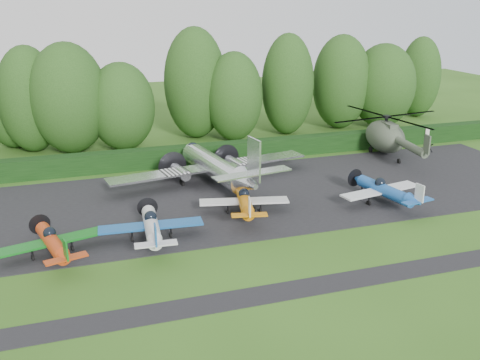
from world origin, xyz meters
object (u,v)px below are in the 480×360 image
object	(u,v)px
light_plane_red	(53,242)
helicopter	(386,134)
light_plane_blue	(385,190)
transport_plane	(216,167)
light_plane_orange	(245,201)
light_plane_white	(152,226)
sign_board	(435,132)

from	to	relation	value
light_plane_red	helicopter	world-z (taller)	helicopter
light_plane_red	helicopter	bearing A→B (deg)	38.11
light_plane_red	light_plane_blue	xyz separation A→B (m)	(26.62, 1.84, 0.09)
transport_plane	light_plane_orange	world-z (taller)	transport_plane
light_plane_white	sign_board	distance (m)	40.54
transport_plane	light_plane_white	distance (m)	12.82
light_plane_white	light_plane_orange	bearing A→B (deg)	14.93
light_plane_white	sign_board	xyz separation A→B (m)	(36.74, 17.14, 0.11)
light_plane_orange	light_plane_blue	xyz separation A→B (m)	(12.02, -1.35, 0.07)
light_plane_blue	sign_board	bearing A→B (deg)	53.81
light_plane_white	light_plane_blue	size ratio (longest dim) A/B	0.98
light_plane_red	light_plane_orange	bearing A→B (deg)	27.18
transport_plane	light_plane_red	bearing A→B (deg)	-133.04
helicopter	light_plane_white	bearing A→B (deg)	-159.36
light_plane_orange	helicopter	distance (m)	23.51
transport_plane	light_plane_orange	xyz separation A→B (m)	(0.32, -7.61, -0.62)
light_plane_red	sign_board	bearing A→B (deg)	36.91
transport_plane	light_plane_red	size ratio (longest dim) A/B	2.66
light_plane_white	helicopter	xyz separation A→B (m)	(28.18, 14.53, 1.18)
light_plane_red	light_plane_white	xyz separation A→B (m)	(6.70, 0.47, 0.06)
transport_plane	helicopter	size ratio (longest dim) A/B	1.23
light_plane_blue	sign_board	xyz separation A→B (m)	(16.83, 15.77, 0.08)
light_plane_blue	helicopter	world-z (taller)	helicopter
transport_plane	light_plane_white	bearing A→B (deg)	-116.40
transport_plane	sign_board	size ratio (longest dim) A/B	5.77
light_plane_orange	sign_board	size ratio (longest dim) A/B	2.21
light_plane_white	helicopter	distance (m)	31.73
light_plane_red	light_plane_white	world-z (taller)	light_plane_white
light_plane_red	light_plane_orange	xyz separation A→B (m)	(14.60, 3.19, 0.02)
light_plane_blue	light_plane_red	bearing A→B (deg)	-165.37
light_plane_white	light_plane_blue	world-z (taller)	light_plane_blue
light_plane_orange	light_plane_blue	bearing A→B (deg)	-18.87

